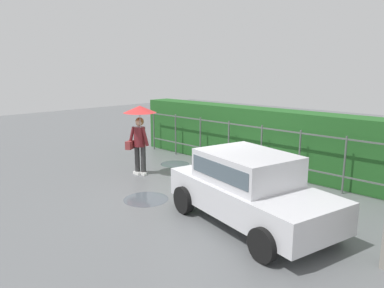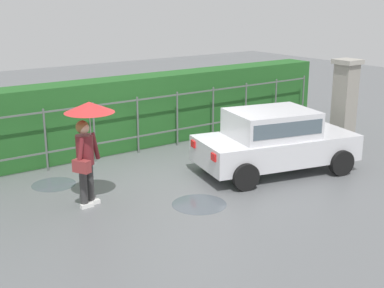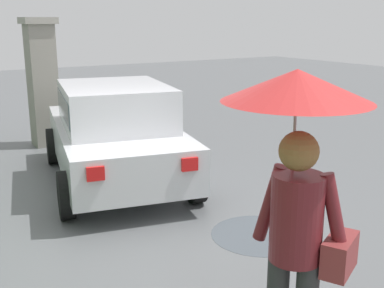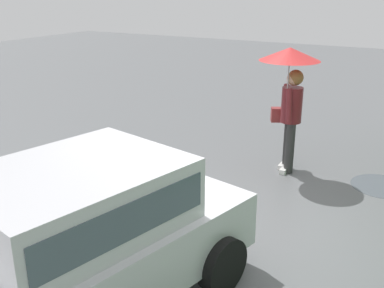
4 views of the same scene
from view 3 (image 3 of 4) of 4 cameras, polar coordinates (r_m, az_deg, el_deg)
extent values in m
plane|color=slate|center=(5.59, -7.52, -10.90)|extent=(40.00, 40.00, 0.00)
cube|color=silver|center=(7.36, -9.08, 0.09)|extent=(3.97, 2.43, 0.60)
cube|color=silver|center=(7.09, -9.05, 4.50)|extent=(2.17, 1.83, 0.60)
cube|color=#4C5B66|center=(7.09, -9.06, 4.66)|extent=(2.03, 1.81, 0.33)
cylinder|color=black|center=(8.55, -16.07, -0.23)|extent=(0.63, 0.31, 0.60)
cylinder|color=black|center=(8.78, -5.09, 0.67)|extent=(0.63, 0.31, 0.60)
cylinder|color=black|center=(6.15, -14.60, -5.81)|extent=(0.63, 0.31, 0.60)
cylinder|color=black|center=(6.48, 0.39, -4.30)|extent=(0.63, 0.31, 0.60)
cube|color=red|center=(5.47, -11.29, -3.43)|extent=(0.10, 0.21, 0.16)
cube|color=red|center=(5.71, -0.30, -2.38)|extent=(0.10, 0.21, 0.16)
cylinder|color=maroon|center=(3.21, 12.19, -8.48)|extent=(0.34, 0.34, 0.58)
sphere|color=#DBAD89|center=(3.07, 12.61, -1.06)|extent=(0.22, 0.22, 0.22)
sphere|color=olive|center=(3.04, 12.45, -0.82)|extent=(0.25, 0.25, 0.25)
cylinder|color=maroon|center=(3.34, 9.11, -6.87)|extent=(0.24, 0.18, 0.56)
cylinder|color=maroon|center=(3.21, 16.44, -8.18)|extent=(0.24, 0.18, 0.56)
cylinder|color=#B2B2B7|center=(3.21, 11.77, -1.92)|extent=(0.02, 0.02, 0.77)
cone|color=red|center=(3.11, 12.24, 6.74)|extent=(0.96, 0.96, 0.21)
cube|color=maroon|center=(3.35, 16.96, -12.31)|extent=(0.29, 0.38, 0.24)
cube|color=gray|center=(9.72, -17.13, 6.53)|extent=(0.48, 0.48, 2.30)
cube|color=#9E998E|center=(9.64, -17.67, 13.66)|extent=(0.60, 0.60, 0.12)
cylinder|color=#4C545B|center=(5.68, 7.88, -10.49)|extent=(1.10, 1.10, 0.00)
camera|label=1|loc=(13.76, 7.31, 17.62)|focal=34.33mm
camera|label=2|loc=(11.46, 70.11, 13.56)|focal=49.15mm
camera|label=4|loc=(9.17, -33.52, 15.98)|focal=42.49mm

